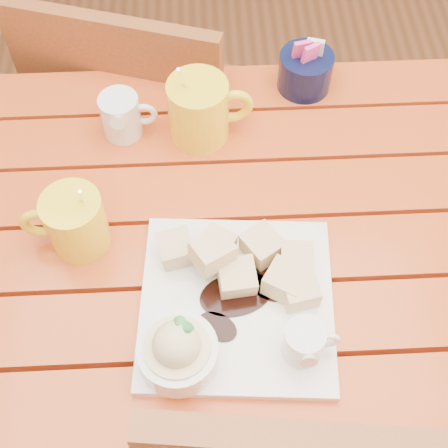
{
  "coord_description": "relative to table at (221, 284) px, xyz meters",
  "views": [
    {
      "loc": [
        -0.02,
        -0.47,
        1.57
      ],
      "look_at": [
        0.01,
        0.0,
        0.82
      ],
      "focal_mm": 50.0,
      "sensor_mm": 36.0,
      "label": 1
    }
  ],
  "objects": [
    {
      "name": "ground",
      "position": [
        0.0,
        -0.0,
        -0.64
      ],
      "size": [
        5.0,
        5.0,
        0.0
      ],
      "primitive_type": "plane",
      "color": "brown",
      "rests_on": "ground"
    },
    {
      "name": "table",
      "position": [
        0.0,
        0.0,
        0.0
      ],
      "size": [
        1.2,
        0.79,
        0.75
      ],
      "color": "#AD4716",
      "rests_on": "ground"
    },
    {
      "name": "coffee_mug_right",
      "position": [
        -0.02,
        0.24,
        0.17
      ],
      "size": [
        0.14,
        0.1,
        0.17
      ],
      "rotation": [
        0.0,
        0.0,
        0.1
      ],
      "color": "yellow",
      "rests_on": "table"
    },
    {
      "name": "sugar_caddy",
      "position": [
        0.17,
        0.34,
        0.14
      ],
      "size": [
        0.1,
        0.1,
        0.1
      ],
      "color": "black",
      "rests_on": "table"
    },
    {
      "name": "cream_pitcher",
      "position": [
        -0.15,
        0.25,
        0.15
      ],
      "size": [
        0.09,
        0.08,
        0.08
      ],
      "rotation": [
        0.0,
        0.0,
        -0.02
      ],
      "color": "white",
      "rests_on": "table"
    },
    {
      "name": "dessert_plate",
      "position": [
        0.0,
        -0.11,
        0.14
      ],
      "size": [
        0.29,
        0.29,
        0.11
      ],
      "rotation": [
        0.0,
        0.0,
        -0.08
      ],
      "color": "white",
      "rests_on": "table"
    },
    {
      "name": "chair_far",
      "position": [
        -0.15,
        0.5,
        -0.16
      ],
      "size": [
        0.51,
        0.51,
        0.86
      ],
      "rotation": [
        0.0,
        0.0,
        2.84
      ],
      "color": "brown",
      "rests_on": "ground"
    },
    {
      "name": "coffee_mug_left",
      "position": [
        -0.21,
        0.03,
        0.16
      ],
      "size": [
        0.13,
        0.09,
        0.15
      ],
      "rotation": [
        0.0,
        0.0,
        -0.01
      ],
      "color": "yellow",
      "rests_on": "table"
    }
  ]
}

